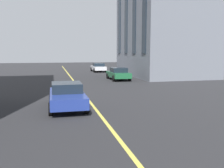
{
  "coord_description": "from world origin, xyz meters",
  "views": [
    {
      "loc": [
        3.5,
        2.2,
        3.01
      ],
      "look_at": [
        15.45,
        -0.68,
        1.45
      ],
      "focal_mm": 39.92,
      "sensor_mm": 36.0,
      "label": 1
    }
  ],
  "objects": [
    {
      "name": "lane_centre_line",
      "position": [
        20.0,
        0.0,
        0.0
      ],
      "size": [
        80.0,
        0.16,
        0.01
      ],
      "color": "#D8C64C",
      "rests_on": "ground_plane"
    },
    {
      "name": "car_white_near",
      "position": [
        42.13,
        -4.9,
        0.7
      ],
      "size": [
        4.4,
        1.95,
        1.37
      ],
      "color": "silver",
      "rests_on": "ground_plane"
    },
    {
      "name": "car_green_oncoming",
      "position": [
        29.99,
        -4.9,
        0.7
      ],
      "size": [
        4.4,
        1.95,
        1.37
      ],
      "color": "#1E6038",
      "rests_on": "ground_plane"
    },
    {
      "name": "car_blue_parked_b",
      "position": [
        17.05,
        1.46,
        0.7
      ],
      "size": [
        4.4,
        1.95,
        1.37
      ],
      "color": "navy",
      "rests_on": "ground_plane"
    }
  ]
}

